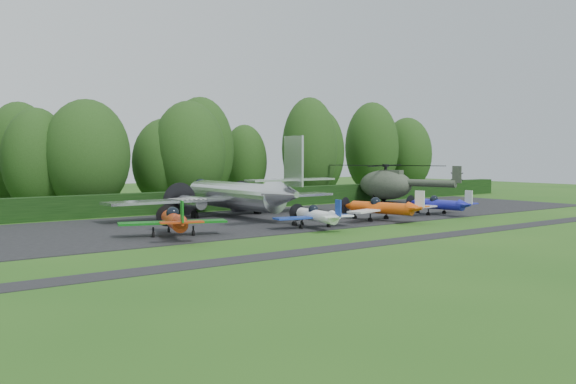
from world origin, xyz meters
TOP-DOWN VIEW (x-y plane):
  - ground at (0.00, 0.00)m, footprint 160.00×160.00m
  - apron at (0.00, 10.00)m, footprint 70.00×18.00m
  - taxiway_verge at (0.00, -6.00)m, footprint 70.00×2.00m
  - hedgerow at (0.00, 21.00)m, footprint 90.00×1.60m
  - transport_plane at (-2.79, 12.96)m, footprint 22.78×17.47m
  - light_plane_red at (-13.41, 4.31)m, footprint 7.28×7.66m
  - light_plane_white at (-2.60, 2.23)m, footprint 6.39×6.72m
  - light_plane_orange at (5.23, 3.13)m, footprint 7.13×7.50m
  - light_plane_blue at (13.12, 3.55)m, footprint 6.45×6.78m
  - helicopter at (20.47, 17.23)m, footprint 13.71×16.06m
  - sign_board at (25.24, 20.50)m, footprint 3.57×0.13m
  - tree_0 at (-11.02, 26.89)m, footprint 8.33×8.33m
  - tree_1 at (23.19, 32.34)m, footprint 6.82×6.82m
  - tree_2 at (16.74, 26.62)m, footprint 6.86×6.86m
  - tree_3 at (10.96, 32.35)m, footprint 5.63×5.63m
  - tree_6 at (32.63, 31.76)m, footprint 7.72×7.72m
  - tree_7 at (40.70, 32.29)m, footprint 7.57×7.57m
  - tree_8 at (3.30, 29.92)m, footprint 7.66×7.66m
  - tree_9 at (-1.79, 28.67)m, footprint 7.09×7.09m
  - tree_10 at (-15.04, 29.41)m, footprint 6.50×6.50m
  - tree_11 at (-14.93, 35.81)m, footprint 7.13×7.13m
  - tree_12 at (0.09, 26.82)m, footprint 7.89×7.89m

SIDE VIEW (x-z plane):
  - ground at x=0.00m, z-range 0.00..0.00m
  - hedgerow at x=0.00m, z-range -1.00..1.00m
  - taxiway_verge at x=0.00m, z-range 0.00..0.00m
  - apron at x=0.00m, z-range 0.00..0.01m
  - light_plane_white at x=-2.60m, z-range -0.21..2.25m
  - light_plane_blue at x=13.12m, z-range -0.21..2.27m
  - light_plane_orange at x=5.23m, z-range -0.23..2.51m
  - light_plane_red at x=-13.41m, z-range -0.23..2.57m
  - sign_board at x=25.24m, z-range 0.35..2.36m
  - transport_plane at x=-2.79m, z-range -1.61..5.69m
  - helicopter at x=20.47m, z-range 0.16..4.58m
  - tree_3 at x=10.96m, z-range -0.02..9.25m
  - tree_9 at x=-1.79m, z-range -0.01..9.45m
  - tree_10 at x=-15.04m, z-range -0.01..10.08m
  - tree_0 at x=-11.02m, z-range -0.01..10.94m
  - tree_11 at x=-14.93m, z-range -0.01..11.06m
  - tree_7 at x=40.70m, z-range -0.01..11.13m
  - tree_12 at x=0.09m, z-range -0.01..11.32m
  - tree_1 at x=23.19m, z-range -0.01..11.72m
  - tree_8 at x=3.30m, z-range -0.01..12.11m
  - tree_2 at x=16.74m, z-range -0.01..12.55m
  - tree_6 at x=32.63m, z-range -0.01..13.04m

